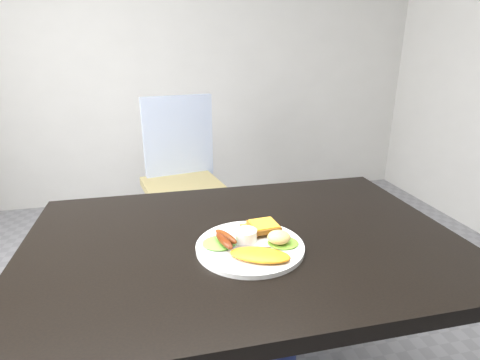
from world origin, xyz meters
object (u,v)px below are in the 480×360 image
dining_table (244,243)px  person (244,155)px  plate (250,247)px  dining_chair (183,187)px

dining_table → person: bearing=76.7°
plate → person: bearing=77.8°
dining_chair → dining_table: bearing=-97.2°
dining_chair → person: (0.29, -0.39, 0.30)m
dining_table → person: (0.20, 0.85, 0.02)m
dining_chair → plate: (0.09, -1.31, 0.31)m
dining_table → person: person is taller
person → plate: 0.94m
person → plate: (-0.20, -0.92, 0.01)m
dining_chair → plate: 1.35m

